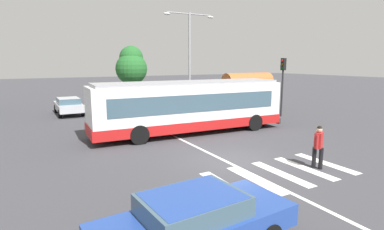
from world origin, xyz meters
TOP-DOWN VIEW (x-y plane):
  - ground_plane at (0.00, 0.00)m, footprint 160.00×160.00m
  - city_transit_bus at (0.84, 5.51)m, footprint 11.71×3.05m
  - pedestrian_crossing_street at (2.31, -2.36)m, footprint 0.53×0.41m
  - foreground_sedan at (-4.56, -4.76)m, footprint 4.61×2.13m
  - parked_car_silver at (-4.60, 15.93)m, footprint 1.91×4.52m
  - parked_car_white at (-1.67, 15.90)m, footprint 2.15×4.62m
  - parked_car_champagne at (1.00, 15.40)m, footprint 2.08×4.60m
  - traffic_light_far_corner at (9.73, 7.10)m, footprint 0.33×0.32m
  - bus_stop_shelter at (9.39, 10.85)m, footprint 4.58×1.54m
  - twin_arm_street_lamp at (4.83, 12.97)m, footprint 4.68×0.32m
  - background_tree_right at (2.57, 21.83)m, footprint 3.33×3.33m
  - crosswalk_painted_stripes at (0.65, -2.12)m, footprint 5.45×2.95m
  - lane_center_line at (-0.34, 2.00)m, footprint 0.16×24.00m

SIDE VIEW (x-z plane):
  - ground_plane at x=0.00m, z-range 0.00..0.00m
  - lane_center_line at x=-0.34m, z-range 0.00..0.01m
  - crosswalk_painted_stripes at x=0.65m, z-range 0.00..0.01m
  - foreground_sedan at x=-4.56m, z-range 0.09..1.44m
  - parked_car_silver at x=-4.60m, z-range 0.09..1.44m
  - parked_car_white at x=-1.67m, z-range 0.09..1.44m
  - parked_car_champagne at x=1.00m, z-range 0.09..1.44m
  - pedestrian_crossing_street at x=2.31m, z-range 0.11..1.83m
  - city_transit_bus at x=0.84m, z-range 0.06..3.12m
  - bus_stop_shelter at x=9.39m, z-range 0.79..4.04m
  - traffic_light_far_corner at x=9.73m, z-range 0.78..5.22m
  - background_tree_right at x=2.57m, z-range 0.85..6.72m
  - twin_arm_street_lamp at x=4.83m, z-range 1.02..9.24m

